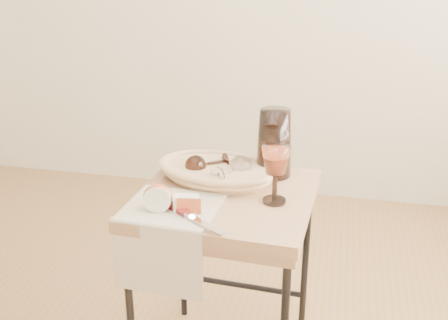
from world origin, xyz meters
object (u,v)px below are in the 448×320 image
(goblet_lying_b, at_px, (231,170))
(apple_half, at_px, (158,197))
(goblet_lying_a, at_px, (209,164))
(wine_goblet, at_px, (275,175))
(tea_towel, at_px, (172,207))
(side_table, at_px, (225,285))
(bread_basket, at_px, (217,172))
(pitcher, at_px, (274,143))
(table_knife, at_px, (192,216))

(goblet_lying_b, relative_size, apple_half, 1.41)
(goblet_lying_a, xyz_separation_m, apple_half, (-0.08, -0.27, -0.00))
(goblet_lying_b, relative_size, wine_goblet, 0.67)
(tea_towel, bearing_deg, wine_goblet, 23.79)
(side_table, distance_m, bread_basket, 0.38)
(pitcher, bearing_deg, table_knife, -118.56)
(goblet_lying_a, bearing_deg, tea_towel, 44.08)
(tea_towel, height_order, pitcher, pitcher)
(tea_towel, height_order, table_knife, table_knife)
(tea_towel, xyz_separation_m, goblet_lying_a, (0.05, 0.24, 0.04))
(apple_half, relative_size, table_knife, 0.36)
(goblet_lying_b, relative_size, pitcher, 0.45)
(side_table, xyz_separation_m, tea_towel, (-0.13, -0.13, 0.34))
(bread_basket, bearing_deg, tea_towel, -100.40)
(tea_towel, relative_size, goblet_lying_a, 2.35)
(side_table, height_order, pitcher, pitcher)
(pitcher, bearing_deg, goblet_lying_a, -164.94)
(tea_towel, distance_m, goblet_lying_a, 0.25)
(goblet_lying_b, bearing_deg, apple_half, 176.41)
(goblet_lying_b, xyz_separation_m, apple_half, (-0.17, -0.23, -0.00))
(apple_half, bearing_deg, goblet_lying_b, 41.87)
(goblet_lying_a, relative_size, table_knife, 0.49)
(bread_basket, relative_size, pitcher, 1.32)
(pitcher, bearing_deg, side_table, -128.00)
(tea_towel, xyz_separation_m, apple_half, (-0.03, -0.03, 0.04))
(tea_towel, xyz_separation_m, wine_goblet, (0.29, 0.11, 0.09))
(pitcher, bearing_deg, tea_towel, -132.57)
(tea_towel, relative_size, apple_half, 3.17)
(bread_basket, distance_m, apple_half, 0.28)
(bread_basket, height_order, pitcher, pitcher)
(bread_basket, bearing_deg, side_table, -53.02)
(table_knife, bearing_deg, apple_half, -164.02)
(side_table, bearing_deg, pitcher, 54.93)
(pitcher, distance_m, wine_goblet, 0.21)
(side_table, relative_size, wine_goblet, 3.76)
(goblet_lying_a, height_order, table_knife, goblet_lying_a)
(goblet_lying_a, bearing_deg, wine_goblet, 115.71)
(goblet_lying_b, bearing_deg, pitcher, -17.42)
(apple_half, distance_m, table_knife, 0.12)
(bread_basket, bearing_deg, table_knife, -81.30)
(side_table, bearing_deg, wine_goblet, -10.00)
(bread_basket, height_order, table_knife, bread_basket)
(wine_goblet, bearing_deg, goblet_lying_b, 146.35)
(goblet_lying_a, height_order, pitcher, pitcher)
(apple_half, bearing_deg, bread_basket, 53.24)
(goblet_lying_a, xyz_separation_m, goblet_lying_b, (0.08, -0.04, 0.00))
(apple_half, bearing_deg, tea_towel, 25.82)
(pitcher, relative_size, table_knife, 1.14)
(tea_towel, distance_m, pitcher, 0.42)
(pitcher, bearing_deg, bread_basket, -157.59)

